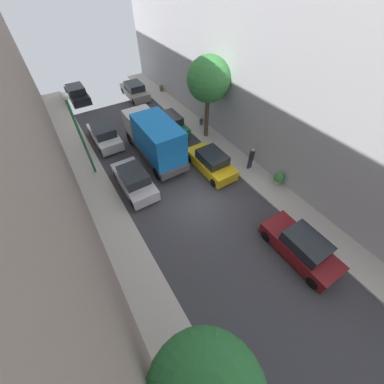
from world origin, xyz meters
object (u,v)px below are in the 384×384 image
parked_car_right_2 (211,162)px  lamp_post (76,125)px  parked_car_right_1 (301,247)px  pedestrian (251,158)px  street_tree_1 (209,80)px  parked_car_right_3 (170,124)px  potted_plant_1 (279,178)px  parked_car_left_1 (134,180)px  parked_car_left_3 (77,94)px  potted_plant_0 (201,121)px  parked_car_left_2 (104,135)px  delivery_truck (154,138)px  potted_plant_3 (161,88)px

parked_car_right_2 → lamp_post: bearing=150.2°
parked_car_right_2 → parked_car_right_1: bearing=-90.0°
pedestrian → street_tree_1: (-0.27, 5.23, 3.70)m
parked_car_right_3 → pedestrian: pedestrian is taller
potted_plant_1 → lamp_post: size_ratio=0.16×
parked_car_left_1 → parked_car_left_3: 15.29m
parked_car_left_3 → street_tree_1: 15.39m
potted_plant_0 → potted_plant_1: 9.16m
lamp_post → pedestrian: bearing=-30.0°
pedestrian → potted_plant_0: (0.35, 6.85, -0.60)m
potted_plant_0 → potted_plant_1: potted_plant_1 is taller
parked_car_left_2 → potted_plant_1: size_ratio=4.47×
delivery_truck → parked_car_right_2: bearing=-52.1°
pedestrian → parked_car_left_3: bearing=113.6°
potted_plant_1 → pedestrian: bearing=101.7°
parked_car_right_3 → potted_plant_0: (2.80, -0.82, -0.25)m
parked_car_left_2 → lamp_post: size_ratio=0.72×
pedestrian → potted_plant_0: bearing=87.0°
pedestrian → potted_plant_3: pedestrian is taller
parked_car_left_2 → potted_plant_1: (8.33, -11.29, -0.05)m
parked_car_left_1 → parked_car_right_3: 7.34m
parked_car_right_1 → potted_plant_3: size_ratio=6.09×
parked_car_left_3 → parked_car_right_2: (5.40, -16.53, 0.00)m
potted_plant_1 → lamp_post: bearing=142.2°
parked_car_right_1 → parked_car_right_2: same height
pedestrian → potted_plant_3: 15.15m
parked_car_left_2 → lamp_post: bearing=-119.6°
parked_car_left_3 → potted_plant_1: bearing=-67.7°
parked_car_left_2 → pedestrian: pedestrian is taller
parked_car_left_2 → potted_plant_0: parked_car_left_2 is taller
parked_car_right_3 → potted_plant_3: 8.03m
potted_plant_3 → lamp_post: bearing=-137.2°
parked_car_right_3 → street_tree_1: size_ratio=0.67×
parked_car_right_1 → potted_plant_3: (2.96, 21.76, -0.20)m
parked_car_left_3 → parked_car_right_1: 25.20m
parked_car_left_3 → parked_car_right_2: 17.39m
parked_car_left_2 → potted_plant_3: (8.36, 6.15, -0.20)m
street_tree_1 → parked_car_right_1: bearing=-100.4°
parked_car_left_2 → lamp_post: lamp_post is taller
potted_plant_0 → potted_plant_1: (0.13, -9.16, 0.20)m
parked_car_right_1 → delivery_truck: 11.91m
potted_plant_0 → pedestrian: bearing=-93.0°
parked_car_left_2 → parked_car_left_3: bearing=90.0°
lamp_post → potted_plant_1: bearing=-37.8°
parked_car_left_1 → street_tree_1: (7.58, 2.53, 4.05)m
pedestrian → potted_plant_1: (0.48, -2.31, -0.40)m
parked_car_left_3 → potted_plant_3: parked_car_left_3 is taller
street_tree_1 → potted_plant_1: size_ratio=6.67×
parked_car_left_3 → parked_car_left_1: bearing=-90.0°
parked_car_left_2 → potted_plant_3: parked_car_left_2 is taller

